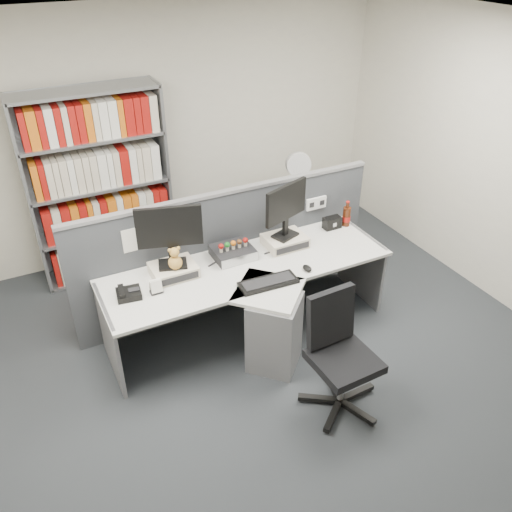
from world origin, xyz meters
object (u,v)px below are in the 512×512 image
monitor_right (286,207)px  shelving_unit (100,189)px  desk (259,303)px  monitor_left (170,232)px  desk_phone (128,293)px  filing_cabinet (296,218)px  office_chair (339,350)px  cola_bottle (346,216)px  desk_fan (298,167)px  desk_calendar (156,287)px  speaker (332,223)px  keyboard (268,282)px  desktop_pc (233,252)px  mouse (307,268)px

monitor_right → shelving_unit: size_ratio=0.26×
desk → monitor_left: 1.01m
desk_phone → filing_cabinet: 2.57m
monitor_left → monitor_right: 1.10m
filing_cabinet → office_chair: size_ratio=0.72×
monitor_left → office_chair: size_ratio=0.57×
cola_bottle → monitor_left: bearing=-177.9°
monitor_left → shelving_unit: shelving_unit is taller
desk_phone → cola_bottle: size_ratio=0.81×
filing_cabinet → desk_fan: (0.00, -0.00, 0.64)m
desk_fan → desk_calendar: bearing=-149.6°
cola_bottle → desk_fan: bearing=90.5°
monitor_right → speaker: (0.58, 0.08, -0.35)m
monitor_left → speaker: bearing=2.9°
desk_calendar → monitor_left: bearing=40.5°
speaker → cola_bottle: bearing=-6.9°
shelving_unit → filing_cabinet: shelving_unit is taller
keyboard → cola_bottle: 1.30m
desk → desk_calendar: (-0.84, 0.20, 0.32)m
desk_calendar → desk_fan: desk_fan is taller
desk → keyboard: size_ratio=5.09×
desk → desktop_pc: size_ratio=7.32×
keyboard → speaker: size_ratio=2.90×
keyboard → desk_calendar: size_ratio=4.10×
filing_cabinet → monitor_left: bearing=-151.0°
office_chair → keyboard: bearing=104.7°
mouse → office_chair: (-0.20, -0.81, -0.22)m
speaker → filing_cabinet: speaker is taller
desktop_pc → mouse: 0.69m
desktop_pc → keyboard: desktop_pc is taller
monitor_right → mouse: monitor_right is taller
desk → desk_fan: 1.92m
office_chair → mouse: bearing=76.3°
desktop_pc → office_chair: size_ratio=0.36×
desk → filing_cabinet: (1.20, 1.40, -0.11)m
desk → monitor_right: bearing=39.3°
cola_bottle → desktop_pc: bearing=-178.6°
desk → desk_fan: size_ratio=5.58×
desk_phone → mouse: bearing=-12.0°
cola_bottle → filing_cabinet: size_ratio=0.38×
desk_phone → desk_calendar: (0.22, -0.05, 0.02)m
keyboard → filing_cabinet: keyboard is taller
desk_calendar → shelving_unit: bearing=91.9°
office_chair → desk_fan: bearing=67.2°
monitor_right → keyboard: 0.76m
keyboard → filing_cabinet: (1.16, 1.50, -0.39)m
speaker → monitor_right: bearing=-171.7°
mouse → cola_bottle: bearing=34.1°
desk → desk_phone: desk_phone is taller
monitor_left → keyboard: bearing=-36.2°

